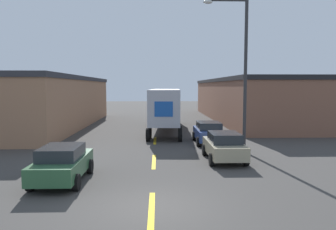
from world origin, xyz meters
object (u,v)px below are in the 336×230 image
at_px(semi_truck, 166,105).
at_px(parked_car_right_mid, 209,132).
at_px(parked_car_right_near, 224,146).
at_px(street_lamp, 241,65).
at_px(parked_car_left_near, 62,163).

xyz_separation_m(semi_truck, parked_car_right_mid, (2.81, -6.90, -1.50)).
xyz_separation_m(parked_car_right_near, street_lamp, (1.42, 2.25, 4.50)).
bearing_deg(street_lamp, parked_car_left_near, -146.37).
xyz_separation_m(parked_car_right_near, parked_car_right_mid, (0.00, 5.42, 0.00)).
distance_m(semi_truck, street_lamp, 11.32).
xyz_separation_m(semi_truck, parked_car_right_near, (2.81, -12.31, -1.50)).
distance_m(parked_car_right_near, parked_car_left_near, 8.51).
bearing_deg(semi_truck, parked_car_right_near, -74.07).
bearing_deg(parked_car_left_near, semi_truck, 73.33).
distance_m(parked_car_right_near, parked_car_right_mid, 5.42).
relative_size(parked_car_right_near, parked_car_right_mid, 1.00).
xyz_separation_m(parked_car_right_near, parked_car_left_near, (-7.63, -3.77, 0.00)).
xyz_separation_m(parked_car_right_mid, street_lamp, (1.42, -3.17, 4.50)).
height_order(semi_truck, parked_car_right_mid, semi_truck).
xyz_separation_m(semi_truck, street_lamp, (4.23, -10.07, 3.00)).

